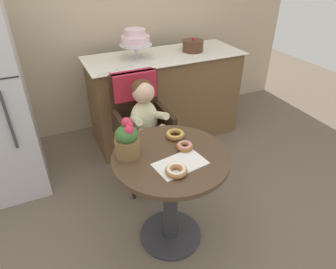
% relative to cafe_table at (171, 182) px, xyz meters
% --- Properties ---
extents(ground_plane, '(8.00, 8.00, 0.00)m').
position_rel_cafe_table_xyz_m(ground_plane, '(0.00, 0.00, -0.51)').
color(ground_plane, '#6B5B4C').
extents(back_wall, '(4.80, 0.10, 2.70)m').
position_rel_cafe_table_xyz_m(back_wall, '(0.00, 1.85, 0.84)').
color(back_wall, '#C1AD8E').
rests_on(back_wall, ground).
extents(cafe_table, '(0.72, 0.72, 0.72)m').
position_rel_cafe_table_xyz_m(cafe_table, '(0.00, 0.00, 0.00)').
color(cafe_table, '#4C3826').
rests_on(cafe_table, ground).
extents(wicker_chair, '(0.42, 0.45, 0.95)m').
position_rel_cafe_table_xyz_m(wicker_chair, '(0.07, 0.75, 0.13)').
color(wicker_chair, '#332114').
rests_on(wicker_chair, ground).
extents(seated_child, '(0.27, 0.32, 0.73)m').
position_rel_cafe_table_xyz_m(seated_child, '(0.07, 0.59, 0.17)').
color(seated_child, beige).
rests_on(seated_child, ground).
extents(paper_napkin, '(0.32, 0.22, 0.00)m').
position_rel_cafe_table_xyz_m(paper_napkin, '(0.01, -0.10, 0.21)').
color(paper_napkin, white).
rests_on(paper_napkin, cafe_table).
extents(donut_front, '(0.11, 0.11, 0.04)m').
position_rel_cafe_table_xyz_m(donut_front, '(0.11, 0.03, 0.23)').
color(donut_front, '#936033').
rests_on(donut_front, cafe_table).
extents(donut_mid, '(0.13, 0.13, 0.04)m').
position_rel_cafe_table_xyz_m(donut_mid, '(0.11, 0.17, 0.23)').
color(donut_mid, '#936033').
rests_on(donut_mid, cafe_table).
extents(donut_side, '(0.13, 0.13, 0.04)m').
position_rel_cafe_table_xyz_m(donut_side, '(-0.05, -0.17, 0.23)').
color(donut_side, '#AD7542').
rests_on(donut_side, cafe_table).
extents(flower_vase, '(0.15, 0.15, 0.24)m').
position_rel_cafe_table_xyz_m(flower_vase, '(-0.23, 0.11, 0.32)').
color(flower_vase, brown).
rests_on(flower_vase, cafe_table).
extents(display_counter, '(1.56, 0.62, 0.90)m').
position_rel_cafe_table_xyz_m(display_counter, '(0.55, 1.30, -0.05)').
color(display_counter, brown).
rests_on(display_counter, ground).
extents(tiered_cake_stand, '(0.30, 0.30, 0.27)m').
position_rel_cafe_table_xyz_m(tiered_cake_stand, '(0.26, 1.30, 0.57)').
color(tiered_cake_stand, silver).
rests_on(tiered_cake_stand, display_counter).
extents(round_layer_cake, '(0.21, 0.21, 0.13)m').
position_rel_cafe_table_xyz_m(round_layer_cake, '(0.86, 1.30, 0.45)').
color(round_layer_cake, '#4C2D1E').
rests_on(round_layer_cake, display_counter).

